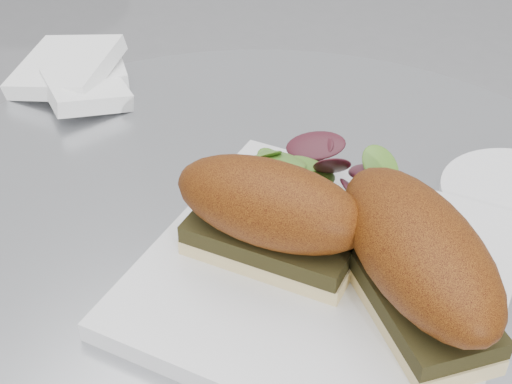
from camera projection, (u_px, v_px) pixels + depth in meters
plate at (326, 274)px, 0.52m from camera, size 0.26×0.26×0.02m
sandwich_left at (270, 213)px, 0.50m from camera, size 0.14×0.07×0.08m
sandwich_right at (416, 258)px, 0.46m from camera, size 0.17×0.17×0.08m
salad at (321, 172)px, 0.57m from camera, size 0.10×0.10×0.05m
napkin at (77, 87)px, 0.75m from camera, size 0.15×0.15×0.02m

